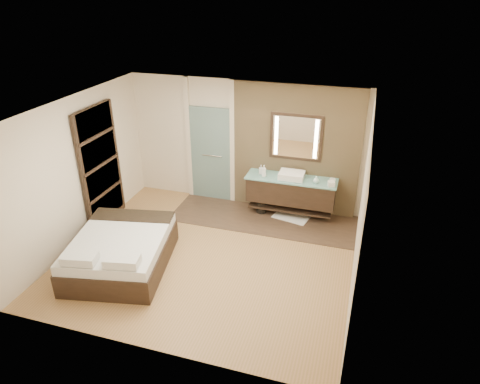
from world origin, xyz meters
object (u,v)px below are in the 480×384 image
(mirror_unit, at_px, (296,137))
(waste_bin, at_px, (261,207))
(vanity, at_px, (291,190))
(bed, at_px, (121,251))

(mirror_unit, bearing_deg, waste_bin, -152.89)
(vanity, xyz_separation_m, waste_bin, (-0.60, -0.07, -0.45))
(mirror_unit, xyz_separation_m, waste_bin, (-0.60, -0.31, -1.52))
(mirror_unit, xyz_separation_m, bed, (-2.43, -2.85, -1.35))
(mirror_unit, height_order, waste_bin, mirror_unit)
(mirror_unit, relative_size, bed, 0.49)
(bed, relative_size, waste_bin, 8.23)
(vanity, bearing_deg, mirror_unit, 90.00)
(mirror_unit, height_order, bed, mirror_unit)
(vanity, height_order, waste_bin, vanity)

